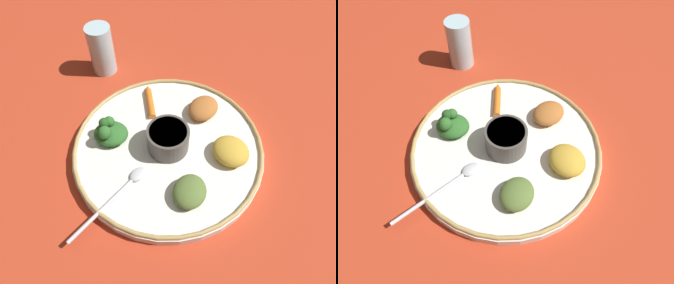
{
  "view_description": "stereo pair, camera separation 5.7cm",
  "coord_description": "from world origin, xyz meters",
  "views": [
    {
      "loc": [
        0.31,
        0.09,
        0.51
      ],
      "look_at": [
        0.0,
        0.0,
        0.04
      ],
      "focal_mm": 32.17,
      "sensor_mm": 36.0,
      "label": 1
    },
    {
      "loc": [
        0.29,
        0.15,
        0.51
      ],
      "look_at": [
        0.0,
        0.0,
        0.04
      ],
      "focal_mm": 32.17,
      "sensor_mm": 36.0,
      "label": 2
    }
  ],
  "objects": [
    {
      "name": "ground_plane",
      "position": [
        0.0,
        0.0,
        0.0
      ],
      "size": [
        2.4,
        2.4,
        0.0
      ],
      "primitive_type": "plane",
      "color": "#B7381E"
    },
    {
      "name": "platter",
      "position": [
        0.0,
        0.0,
        0.01
      ],
      "size": [
        0.37,
        0.37,
        0.02
      ],
      "primitive_type": "cylinder",
      "color": "white",
      "rests_on": "ground_plane"
    },
    {
      "name": "platter_rim",
      "position": [
        0.0,
        0.0,
        0.02
      ],
      "size": [
        0.37,
        0.37,
        0.01
      ],
      "primitive_type": "torus",
      "color": "tan",
      "rests_on": "platter"
    },
    {
      "name": "center_bowl",
      "position": [
        0.0,
        0.0,
        0.05
      ],
      "size": [
        0.08,
        0.08,
        0.05
      ],
      "color": "#4C4742",
      "rests_on": "platter"
    },
    {
      "name": "spoon",
      "position": [
        0.12,
        -0.05,
        0.02
      ],
      "size": [
        0.17,
        0.09,
        0.01
      ],
      "color": "silver",
      "rests_on": "platter"
    },
    {
      "name": "greens_pile",
      "position": [
        0.01,
        -0.11,
        0.04
      ],
      "size": [
        0.07,
        0.07,
        0.05
      ],
      "color": "#2D6628",
      "rests_on": "platter"
    },
    {
      "name": "carrot_near_spoon",
      "position": [
        -0.1,
        -0.07,
        0.03
      ],
      "size": [
        0.09,
        0.05,
        0.01
      ],
      "color": "orange",
      "rests_on": "platter"
    },
    {
      "name": "mound_lentil_yellow",
      "position": [
        -0.01,
        0.12,
        0.04
      ],
      "size": [
        0.09,
        0.09,
        0.03
      ],
      "primitive_type": "ellipsoid",
      "rotation": [
        0.0,
        0.0,
        1.0
      ],
      "color": "gold",
      "rests_on": "platter"
    },
    {
      "name": "mound_chickpea",
      "position": [
        -0.1,
        0.05,
        0.04
      ],
      "size": [
        0.08,
        0.08,
        0.03
      ],
      "primitive_type": "ellipsoid",
      "rotation": [
        0.0,
        0.0,
        2.79
      ],
      "color": "#B2662D",
      "rests_on": "platter"
    },
    {
      "name": "mound_collards",
      "position": [
        0.09,
        0.06,
        0.04
      ],
      "size": [
        0.07,
        0.06,
        0.03
      ],
      "primitive_type": "ellipsoid",
      "rotation": [
        0.0,
        0.0,
        6.23
      ],
      "color": "#567033",
      "rests_on": "platter"
    },
    {
      "name": "drinking_glass",
      "position": [
        -0.19,
        -0.22,
        0.05
      ],
      "size": [
        0.06,
        0.06,
        0.12
      ],
      "color": "silver",
      "rests_on": "ground_plane"
    }
  ]
}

